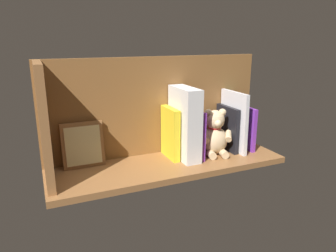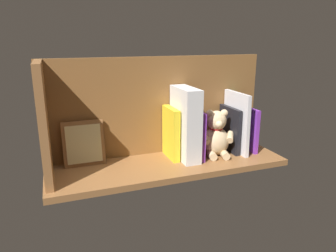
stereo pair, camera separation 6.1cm
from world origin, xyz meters
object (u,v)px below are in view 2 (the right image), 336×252
teddy_bear (216,135)px  picture_frame_leaning (84,144)px  book_0 (247,128)px  dictionary_thick_white (185,124)px

teddy_bear → picture_frame_leaning: size_ratio=1.12×
teddy_bear → picture_frame_leaning: 49.02cm
book_0 → teddy_bear: (15.08, 2.30, -0.74)cm
picture_frame_leaning → dictionary_thick_white: bearing=170.2°
book_0 → picture_frame_leaning: book_0 is taller
dictionary_thick_white → picture_frame_leaning: 37.08cm
teddy_bear → picture_frame_leaning: teddy_bear is taller
book_0 → teddy_bear: size_ratio=0.96×
book_0 → dictionary_thick_white: size_ratio=0.65×
book_0 → dictionary_thick_white: bearing=2.1°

